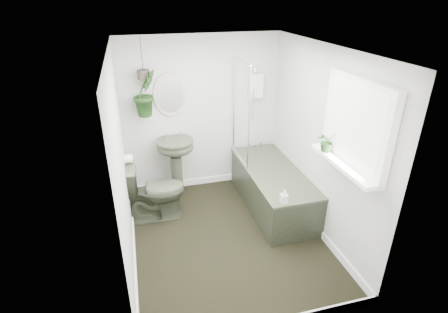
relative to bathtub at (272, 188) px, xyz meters
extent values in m
cube|color=black|center=(-0.80, -0.50, -0.30)|extent=(2.30, 2.80, 0.02)
cube|color=white|center=(-0.80, -0.50, 2.02)|extent=(2.30, 2.80, 0.02)
cube|color=silver|center=(-0.80, 0.91, 0.86)|extent=(2.30, 0.02, 2.30)
cube|color=silver|center=(-0.80, -1.91, 0.86)|extent=(2.30, 0.02, 2.30)
cube|color=silver|center=(-1.96, -0.50, 0.86)|extent=(0.02, 2.80, 2.30)
cube|color=silver|center=(0.36, -0.50, 0.86)|extent=(0.02, 2.80, 2.30)
cube|color=white|center=(-0.80, -0.50, -0.24)|extent=(2.30, 2.80, 0.10)
cube|color=white|center=(0.00, 0.84, 1.26)|extent=(0.20, 0.10, 0.35)
ellipsoid|color=#C3B198|center=(-1.25, 0.87, 1.21)|extent=(0.46, 0.03, 0.62)
cylinder|color=black|center=(-1.65, 0.86, 1.11)|extent=(0.04, 0.04, 0.22)
cylinder|color=white|center=(-1.90, 0.20, 0.61)|extent=(0.11, 0.11, 0.11)
cube|color=white|center=(0.29, -1.20, 1.36)|extent=(0.08, 1.00, 0.90)
cube|color=white|center=(0.22, -1.20, 0.94)|extent=(0.18, 1.00, 0.04)
cube|color=white|center=(0.24, -1.20, 1.36)|extent=(0.01, 0.86, 0.76)
imported|color=#3A4230|center=(-1.62, 0.16, 0.12)|extent=(0.81, 0.46, 0.83)
imported|color=black|center=(0.19, -0.90, 1.07)|extent=(0.26, 0.24, 0.22)
imported|color=black|center=(-1.59, 0.75, 1.28)|extent=(0.43, 0.41, 0.62)
imported|color=black|center=(-0.20, -0.79, 0.38)|extent=(0.08, 0.08, 0.17)
cylinder|color=#3D312B|center=(-1.59, 0.75, 1.53)|extent=(0.16, 0.16, 0.12)
camera|label=1|loc=(-1.76, -3.92, 2.53)|focal=28.00mm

